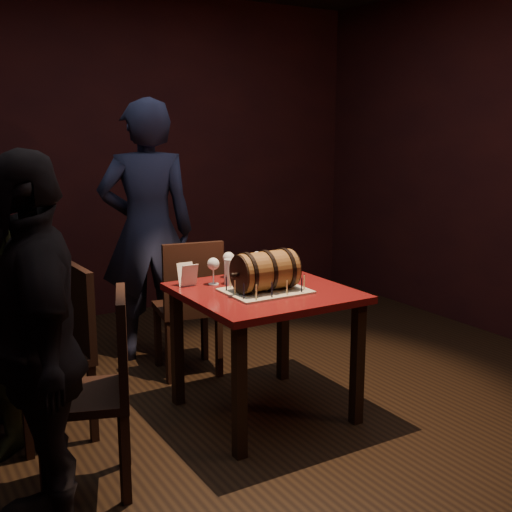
% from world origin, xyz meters
% --- Properties ---
extents(room_shell, '(5.04, 5.04, 2.80)m').
position_xyz_m(room_shell, '(0.00, 0.00, 1.40)').
color(room_shell, black).
rests_on(room_shell, ground).
extents(pub_table, '(0.90, 0.90, 0.75)m').
position_xyz_m(pub_table, '(0.12, 0.05, 0.64)').
color(pub_table, '#520D0F').
rests_on(pub_table, ground).
extents(cake_board, '(0.45, 0.35, 0.01)m').
position_xyz_m(cake_board, '(0.10, -0.00, 0.76)').
color(cake_board, '#AFA68D').
rests_on(cake_board, pub_table).
extents(barrel_cake, '(0.40, 0.23, 0.23)m').
position_xyz_m(barrel_cake, '(0.10, -0.00, 0.87)').
color(barrel_cake, brown).
rests_on(barrel_cake, cake_board).
extents(birthday_candles, '(0.40, 0.30, 0.09)m').
position_xyz_m(birthday_candles, '(0.10, -0.00, 0.80)').
color(birthday_candles, '#FAEC95').
rests_on(birthday_candles, cake_board).
extents(wine_glass_left, '(0.07, 0.07, 0.16)m').
position_xyz_m(wine_glass_left, '(-0.08, 0.30, 0.87)').
color(wine_glass_left, silver).
rests_on(wine_glass_left, pub_table).
extents(wine_glass_mid, '(0.07, 0.07, 0.16)m').
position_xyz_m(wine_glass_mid, '(0.08, 0.40, 0.87)').
color(wine_glass_mid, silver).
rests_on(wine_glass_mid, pub_table).
extents(wine_glass_right, '(0.07, 0.07, 0.16)m').
position_xyz_m(wine_glass_right, '(0.24, 0.33, 0.87)').
color(wine_glass_right, silver).
rests_on(wine_glass_right, pub_table).
extents(pint_of_ale, '(0.07, 0.07, 0.15)m').
position_xyz_m(pint_of_ale, '(0.02, 0.26, 0.82)').
color(pint_of_ale, silver).
rests_on(pint_of_ale, pub_table).
extents(menu_card, '(0.10, 0.05, 0.13)m').
position_xyz_m(menu_card, '(-0.22, 0.35, 0.81)').
color(menu_card, white).
rests_on(menu_card, pub_table).
extents(chair_back, '(0.46, 0.46, 0.93)m').
position_xyz_m(chair_back, '(0.00, 0.80, 0.52)').
color(chair_back, black).
rests_on(chair_back, ground).
extents(chair_left_rear, '(0.42, 0.42, 0.93)m').
position_xyz_m(chair_left_rear, '(-0.94, 0.39, 0.52)').
color(chair_left_rear, black).
rests_on(chair_left_rear, ground).
extents(chair_left_front, '(0.51, 0.51, 0.93)m').
position_xyz_m(chair_left_front, '(-0.92, -0.23, 0.52)').
color(chair_left_front, black).
rests_on(chair_left_front, ground).
extents(person_back, '(0.77, 0.61, 1.85)m').
position_xyz_m(person_back, '(-0.09, 1.29, 0.93)').
color(person_back, '#1C1F38').
rests_on(person_back, ground).
extents(person_left_front, '(0.50, 0.97, 1.59)m').
position_xyz_m(person_left_front, '(-1.24, -0.46, 0.79)').
color(person_left_front, black).
rests_on(person_left_front, ground).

